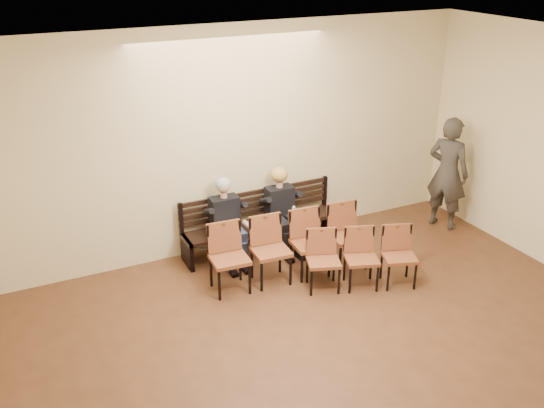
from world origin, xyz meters
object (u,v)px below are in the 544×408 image
at_px(bench, 262,236).
at_px(seated_man, 227,222).
at_px(chair_row_back, 362,259).
at_px(laptop, 229,230).
at_px(passerby, 449,165).
at_px(seated_woman, 282,212).
at_px(water_bottle, 294,220).
at_px(chair_row_front, 291,248).
at_px(bag, 277,234).

xyz_separation_m(bench, seated_man, (-0.64, -0.12, 0.42)).
relative_size(seated_man, chair_row_back, 0.84).
xyz_separation_m(laptop, passerby, (3.83, -0.35, 0.54)).
bearing_deg(laptop, seated_woman, -7.17).
bearing_deg(water_bottle, chair_row_front, -120.63).
xyz_separation_m(bench, chair_row_front, (-0.01, -1.01, 0.26)).
bearing_deg(chair_row_back, chair_row_front, 159.61).
relative_size(bench, water_bottle, 12.35).
relative_size(bench, seated_man, 2.01).
bearing_deg(seated_woman, bench, 157.78).
relative_size(seated_man, laptop, 3.74).
xyz_separation_m(bench, water_bottle, (0.39, -0.32, 0.33)).
bearing_deg(seated_man, laptop, -100.80).
xyz_separation_m(laptop, chair_row_front, (0.65, -0.76, -0.09)).
bearing_deg(chair_row_back, seated_woman, 126.60).
distance_m(seated_woman, chair_row_back, 1.63).
bearing_deg(passerby, chair_row_back, 89.35).
relative_size(bench, laptop, 7.54).
bearing_deg(chair_row_back, bench, 134.30).
bearing_deg(bench, seated_man, -169.41).
xyz_separation_m(laptop, bag, (0.97, 0.35, -0.44)).
height_order(seated_man, passerby, passerby).
height_order(laptop, water_bottle, laptop).
bearing_deg(bench, passerby, -10.74).
relative_size(seated_man, bag, 3.57).
bearing_deg(bag, chair_row_back, -75.28).
xyz_separation_m(passerby, chair_row_back, (-2.39, -1.06, -0.68)).
height_order(bag, chair_row_front, chair_row_front).
relative_size(water_bottle, passerby, 0.09).
relative_size(passerby, chair_row_front, 0.94).
bearing_deg(chair_row_front, water_bottle, 63.45).
distance_m(seated_woman, bag, 0.54).
distance_m(bench, water_bottle, 0.61).
height_order(bench, passerby, passerby).
distance_m(bag, chair_row_back, 1.85).
xyz_separation_m(seated_man, laptop, (-0.03, -0.13, -0.07)).
bearing_deg(seated_man, passerby, -7.19).
height_order(bag, chair_row_back, chair_row_back).
distance_m(seated_man, chair_row_front, 1.10).
distance_m(water_bottle, bag, 0.60).
bearing_deg(seated_man, chair_row_front, -54.78).
height_order(laptop, chair_row_front, chair_row_front).
relative_size(seated_man, chair_row_front, 0.55).
bearing_deg(seated_woman, laptop, -172.19).
distance_m(laptop, chair_row_front, 1.00).
bearing_deg(water_bottle, seated_woman, 115.75).
relative_size(seated_woman, laptop, 3.62).
xyz_separation_m(seated_woman, chair_row_back, (0.48, -1.54, -0.19)).
height_order(bench, laptop, laptop).
xyz_separation_m(water_bottle, chair_row_back, (0.38, -1.34, -0.12)).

